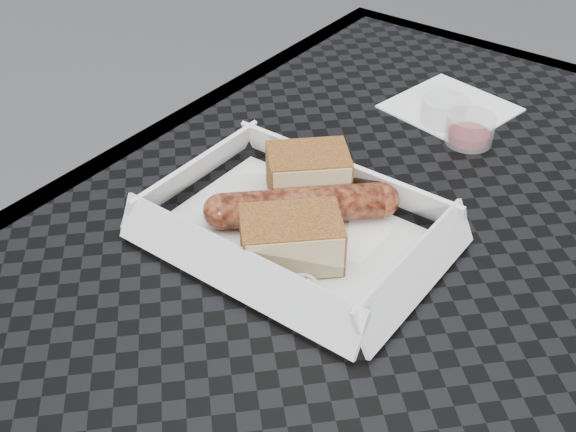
% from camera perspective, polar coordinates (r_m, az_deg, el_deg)
% --- Properties ---
extents(patio_table, '(0.80, 0.80, 0.74)m').
position_cam_1_polar(patio_table, '(0.69, 15.88, -7.64)').
color(patio_table, black).
rests_on(patio_table, ground).
extents(food_tray, '(0.22, 0.15, 0.00)m').
position_cam_1_polar(food_tray, '(0.63, 0.54, -1.58)').
color(food_tray, white).
rests_on(food_tray, patio_table).
extents(bratwurst, '(0.14, 0.13, 0.03)m').
position_cam_1_polar(bratwurst, '(0.64, 1.12, 0.82)').
color(bratwurst, brown).
rests_on(bratwurst, food_tray).
extents(bread_near, '(0.09, 0.09, 0.05)m').
position_cam_1_polar(bread_near, '(0.66, 1.59, 3.33)').
color(bread_near, brown).
rests_on(bread_near, food_tray).
extents(bread_far, '(0.10, 0.10, 0.04)m').
position_cam_1_polar(bread_far, '(0.59, 0.26, -1.88)').
color(bread_far, brown).
rests_on(bread_far, food_tray).
extents(veg_garnish, '(0.03, 0.03, 0.00)m').
position_cam_1_polar(veg_garnish, '(0.57, 1.12, -5.79)').
color(veg_garnish, '#ED560A').
rests_on(veg_garnish, food_tray).
extents(napkin, '(0.14, 0.14, 0.00)m').
position_cam_1_polar(napkin, '(0.84, 12.70, 8.32)').
color(napkin, white).
rests_on(napkin, patio_table).
extents(condiment_cup_sauce, '(0.05, 0.05, 0.03)m').
position_cam_1_polar(condiment_cup_sauce, '(0.78, 14.17, 6.66)').
color(condiment_cup_sauce, maroon).
rests_on(condiment_cup_sauce, patio_table).
extents(condiment_cup_empty, '(0.05, 0.05, 0.03)m').
position_cam_1_polar(condiment_cup_empty, '(0.81, 12.22, 8.08)').
color(condiment_cup_empty, silver).
rests_on(condiment_cup_empty, patio_table).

